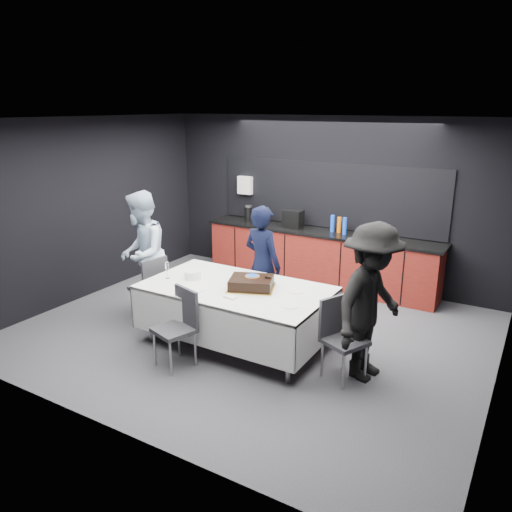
{
  "coord_description": "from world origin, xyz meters",
  "views": [
    {
      "loc": [
        3.19,
        -5.32,
        2.96
      ],
      "look_at": [
        0.0,
        0.1,
        1.05
      ],
      "focal_mm": 35.0,
      "sensor_mm": 36.0,
      "label": 1
    }
  ],
  "objects": [
    {
      "name": "chair_left",
      "position": [
        -1.46,
        -0.36,
        0.53
      ],
      "size": [
        0.5,
        0.5,
        0.92
      ],
      "color": "#2D2D32",
      "rests_on": "ground"
    },
    {
      "name": "plate_stack",
      "position": [
        -0.66,
        -0.42,
        0.83
      ],
      "size": [
        0.21,
        0.21,
        0.1
      ],
      "primitive_type": "cylinder",
      "color": "white",
      "rests_on": "party_table"
    },
    {
      "name": "ground",
      "position": [
        0.0,
        0.0,
        0.0
      ],
      "size": [
        6.0,
        6.0,
        0.0
      ],
      "primitive_type": "plane",
      "color": "#46474C",
      "rests_on": "ground"
    },
    {
      "name": "loose_plate_right_b",
      "position": [
        0.88,
        -0.62,
        0.78
      ],
      "size": [
        0.18,
        0.18,
        0.01
      ],
      "primitive_type": "cylinder",
      "color": "white",
      "rests_on": "party_table"
    },
    {
      "name": "person_center",
      "position": [
        -0.08,
        0.41,
        0.83
      ],
      "size": [
        0.68,
        0.52,
        1.67
      ],
      "primitive_type": "imported",
      "rotation": [
        0.0,
        0.0,
        2.93
      ],
      "color": "black",
      "rests_on": "ground"
    },
    {
      "name": "chair_right",
      "position": [
        1.43,
        -0.47,
        0.53
      ],
      "size": [
        0.56,
        0.56,
        0.92
      ],
      "color": "#2D2D32",
      "rests_on": "ground"
    },
    {
      "name": "person_left",
      "position": [
        -1.71,
        -0.23,
        0.9
      ],
      "size": [
        1.04,
        1.11,
        1.81
      ],
      "primitive_type": "imported",
      "rotation": [
        0.0,
        0.0,
        -1.03
      ],
      "color": "silver",
      "rests_on": "ground"
    },
    {
      "name": "fork_pile",
      "position": [
        0.15,
        -0.75,
        0.79
      ],
      "size": [
        0.17,
        0.12,
        0.02
      ],
      "primitive_type": "cube",
      "rotation": [
        0.0,
        0.0,
        -0.17
      ],
      "color": "white",
      "rests_on": "party_table"
    },
    {
      "name": "cake_assembly",
      "position": [
        0.2,
        -0.35,
        0.85
      ],
      "size": [
        0.69,
        0.63,
        0.17
      ],
      "color": "gold",
      "rests_on": "party_table"
    },
    {
      "name": "room_shell",
      "position": [
        0.0,
        0.0,
        1.86
      ],
      "size": [
        6.04,
        5.04,
        2.82
      ],
      "color": "white",
      "rests_on": "ground"
    },
    {
      "name": "loose_plate_right_a",
      "position": [
        0.72,
        -0.17,
        0.78
      ],
      "size": [
        0.21,
        0.21,
        0.01
      ],
      "primitive_type": "cylinder",
      "color": "white",
      "rests_on": "party_table"
    },
    {
      "name": "person_right",
      "position": [
        1.71,
        -0.33,
        0.89
      ],
      "size": [
        0.87,
        1.26,
        1.79
      ],
      "primitive_type": "imported",
      "rotation": [
        0.0,
        0.0,
        1.38
      ],
      "color": "black",
      "rests_on": "ground"
    },
    {
      "name": "chair_near",
      "position": [
        -0.29,
        -1.17,
        0.53
      ],
      "size": [
        0.53,
        0.53,
        0.92
      ],
      "color": "#2D2D32",
      "rests_on": "ground"
    },
    {
      "name": "champagne_flute",
      "position": [
        -0.94,
        -0.59,
        0.94
      ],
      "size": [
        0.06,
        0.06,
        0.22
      ],
      "color": "white",
      "rests_on": "party_table"
    },
    {
      "name": "party_table",
      "position": [
        0.0,
        -0.4,
        0.64
      ],
      "size": [
        2.32,
        1.32,
        0.78
      ],
      "color": "#99999E",
      "rests_on": "ground"
    },
    {
      "name": "loose_plate_far",
      "position": [
        0.0,
        -0.08,
        0.78
      ],
      "size": [
        0.2,
        0.2,
        0.01
      ],
      "primitive_type": "cylinder",
      "color": "white",
      "rests_on": "party_table"
    },
    {
      "name": "kitchenette",
      "position": [
        -0.02,
        2.22,
        0.54
      ],
      "size": [
        4.1,
        0.64,
        2.05
      ],
      "color": "maroon",
      "rests_on": "ground"
    },
    {
      "name": "loose_plate_near",
      "position": [
        -0.36,
        -0.74,
        0.78
      ],
      "size": [
        0.21,
        0.21,
        0.01
      ],
      "primitive_type": "cylinder",
      "color": "white",
      "rests_on": "party_table"
    }
  ]
}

